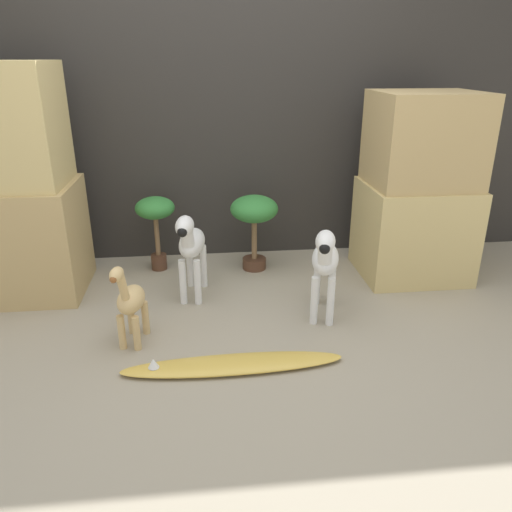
{
  "coord_description": "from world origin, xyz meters",
  "views": [
    {
      "loc": [
        -0.15,
        -2.41,
        1.49
      ],
      "look_at": [
        0.16,
        0.45,
        0.33
      ],
      "focal_mm": 35.0,
      "sensor_mm": 36.0,
      "label": 1
    }
  ],
  "objects_px": {
    "potted_palm_front": "(254,215)",
    "potted_palm_back": "(155,214)",
    "zebra_right": "(325,260)",
    "giraffe_figurine": "(130,302)",
    "zebra_left": "(191,244)",
    "surfboard": "(232,364)"
  },
  "relations": [
    {
      "from": "zebra_left",
      "to": "surfboard",
      "type": "relative_size",
      "value": 0.53
    },
    {
      "from": "potted_palm_front",
      "to": "potted_palm_back",
      "type": "xyz_separation_m",
      "value": [
        -0.71,
        0.07,
        0.01
      ]
    },
    {
      "from": "zebra_right",
      "to": "potted_palm_front",
      "type": "relative_size",
      "value": 1.09
    },
    {
      "from": "zebra_right",
      "to": "potted_palm_back",
      "type": "xyz_separation_m",
      "value": [
        -1.04,
        0.86,
        0.05
      ]
    },
    {
      "from": "zebra_right",
      "to": "potted_palm_front",
      "type": "bearing_deg",
      "value": 112.62
    },
    {
      "from": "zebra_right",
      "to": "zebra_left",
      "type": "xyz_separation_m",
      "value": [
        -0.78,
        0.35,
        0.0
      ]
    },
    {
      "from": "potted_palm_back",
      "to": "zebra_right",
      "type": "bearing_deg",
      "value": -39.69
    },
    {
      "from": "potted_palm_back",
      "to": "surfboard",
      "type": "xyz_separation_m",
      "value": [
        0.46,
        -1.34,
        -0.4
      ]
    },
    {
      "from": "potted_palm_back",
      "to": "surfboard",
      "type": "distance_m",
      "value": 1.47
    },
    {
      "from": "zebra_right",
      "to": "zebra_left",
      "type": "distance_m",
      "value": 0.86
    },
    {
      "from": "zebra_right",
      "to": "giraffe_figurine",
      "type": "distance_m",
      "value": 1.13
    },
    {
      "from": "zebra_left",
      "to": "surfboard",
      "type": "bearing_deg",
      "value": -76.32
    },
    {
      "from": "zebra_left",
      "to": "zebra_right",
      "type": "bearing_deg",
      "value": -24.27
    },
    {
      "from": "giraffe_figurine",
      "to": "zebra_left",
      "type": "bearing_deg",
      "value": 58.24
    },
    {
      "from": "potted_palm_front",
      "to": "zebra_left",
      "type": "bearing_deg",
      "value": -135.64
    },
    {
      "from": "zebra_left",
      "to": "giraffe_figurine",
      "type": "height_order",
      "value": "zebra_left"
    },
    {
      "from": "potted_palm_front",
      "to": "surfboard",
      "type": "distance_m",
      "value": 1.36
    },
    {
      "from": "surfboard",
      "to": "zebra_left",
      "type": "bearing_deg",
      "value": 103.68
    },
    {
      "from": "zebra_right",
      "to": "giraffe_figurine",
      "type": "relative_size",
      "value": 1.18
    },
    {
      "from": "giraffe_figurine",
      "to": "surfboard",
      "type": "height_order",
      "value": "giraffe_figurine"
    },
    {
      "from": "zebra_left",
      "to": "giraffe_figurine",
      "type": "distance_m",
      "value": 0.63
    },
    {
      "from": "giraffe_figurine",
      "to": "potted_palm_back",
      "type": "distance_m",
      "value": 1.05
    }
  ]
}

